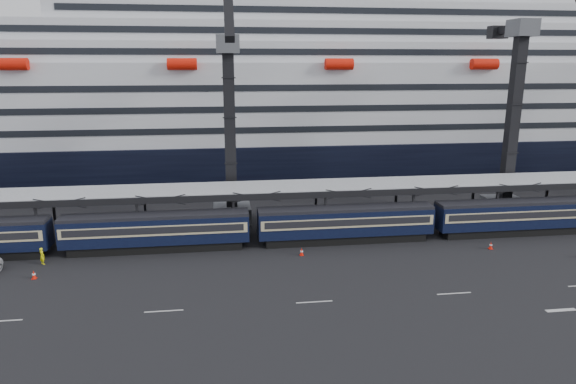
% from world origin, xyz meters
% --- Properties ---
extents(ground, '(260.00, 260.00, 0.00)m').
position_xyz_m(ground, '(0.00, 0.00, 0.00)').
color(ground, black).
rests_on(ground, ground).
extents(lane_markings, '(111.00, 4.27, 0.02)m').
position_xyz_m(lane_markings, '(8.15, -5.23, 0.01)').
color(lane_markings, beige).
rests_on(lane_markings, ground).
extents(train, '(133.05, 3.00, 4.05)m').
position_xyz_m(train, '(-4.65, 10.00, 2.20)').
color(train, black).
rests_on(train, ground).
extents(canopy, '(130.00, 6.25, 5.53)m').
position_xyz_m(canopy, '(0.00, 14.00, 5.25)').
color(canopy, '#999BA0').
rests_on(canopy, ground).
extents(cruise_ship, '(214.09, 28.84, 34.00)m').
position_xyz_m(cruise_ship, '(-1.08, 45.99, 12.34)').
color(cruise_ship, black).
rests_on(cruise_ship, ground).
extents(crane_dark_near, '(4.50, 17.75, 35.08)m').
position_xyz_m(crane_dark_near, '(-20.00, 18.59, 11.93)').
color(crane_dark_near, '#4E5055').
rests_on(crane_dark_near, ground).
extents(crane_dark_mid, '(4.50, 18.24, 39.64)m').
position_xyz_m(crane_dark_mid, '(15.00, 17.59, 13.36)').
color(crane_dark_mid, '#4E5055').
rests_on(crane_dark_mid, ground).
extents(worker, '(0.72, 0.71, 1.68)m').
position_xyz_m(worker, '(-38.58, 7.50, 0.84)').
color(worker, '#FFFD0D').
rests_on(worker, ground).
extents(traffic_cone_b, '(0.41, 0.41, 0.82)m').
position_xyz_m(traffic_cone_b, '(-38.24, 3.97, 0.40)').
color(traffic_cone_b, red).
rests_on(traffic_cone_b, ground).
extents(traffic_cone_c, '(0.40, 0.40, 0.81)m').
position_xyz_m(traffic_cone_c, '(-13.36, 6.52, 0.40)').
color(traffic_cone_c, red).
rests_on(traffic_cone_c, ground).
extents(traffic_cone_d, '(0.40, 0.40, 0.81)m').
position_xyz_m(traffic_cone_d, '(6.58, 5.72, 0.40)').
color(traffic_cone_d, red).
rests_on(traffic_cone_d, ground).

